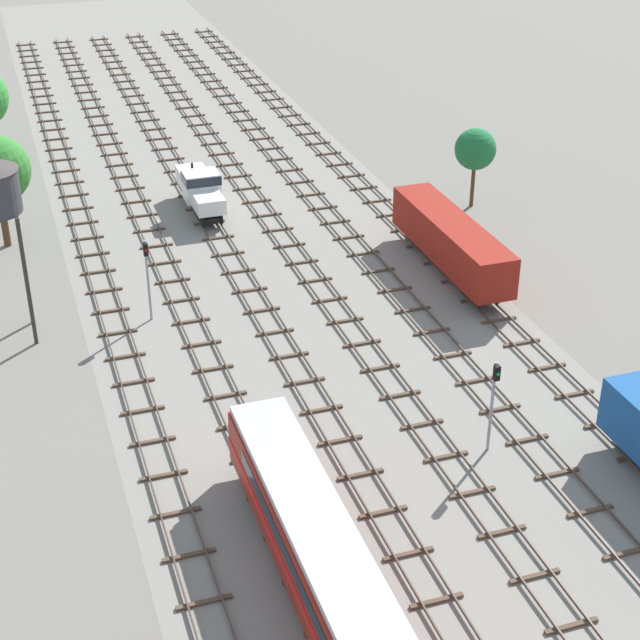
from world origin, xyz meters
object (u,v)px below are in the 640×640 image
(freight_boxcar_right_mid, at_px, (451,240))
(shunter_loco_centre_left_midfar, at_px, (200,187))
(signal_post_near, at_px, (147,271))
(diesel_railcar_left_near, at_px, (325,564))
(signal_post_nearest, at_px, (493,396))

(freight_boxcar_right_mid, height_order, shunter_loco_centre_left_midfar, freight_boxcar_right_mid)
(shunter_loco_centre_left_midfar, bearing_deg, signal_post_near, -112.80)
(diesel_railcar_left_near, relative_size, signal_post_nearest, 3.94)
(freight_boxcar_right_mid, relative_size, signal_post_nearest, 2.69)
(diesel_railcar_left_near, height_order, freight_boxcar_right_mid, diesel_railcar_left_near)
(diesel_railcar_left_near, distance_m, signal_post_near, 27.27)
(diesel_railcar_left_near, height_order, shunter_loco_centre_left_midfar, diesel_railcar_left_near)
(diesel_railcar_left_near, height_order, signal_post_nearest, signal_post_nearest)
(freight_boxcar_right_mid, distance_m, signal_post_near, 20.71)
(freight_boxcar_right_mid, xyz_separation_m, signal_post_nearest, (-6.90, -19.50, 0.87))
(signal_post_near, bearing_deg, shunter_loco_centre_left_midfar, 67.20)
(diesel_railcar_left_near, bearing_deg, signal_post_near, 94.84)
(freight_boxcar_right_mid, xyz_separation_m, signal_post_near, (-20.68, -0.26, 0.99))
(signal_post_nearest, distance_m, signal_post_near, 23.67)
(signal_post_nearest, bearing_deg, shunter_loco_centre_left_midfar, 100.95)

